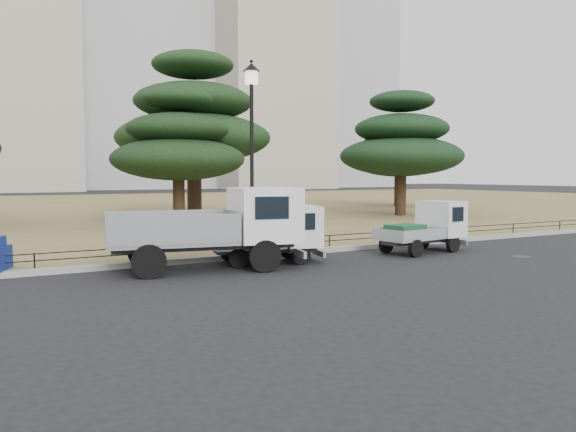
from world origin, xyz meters
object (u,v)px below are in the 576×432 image
truck_large (216,224)px  truck_kei_rear (426,227)px  truck_kei_front (275,235)px  street_lamp (252,125)px

truck_large → truck_kei_rear: size_ratio=1.59×
truck_large → truck_kei_front: bearing=16.3°
truck_kei_front → street_lamp: size_ratio=0.57×
truck_large → street_lamp: 3.75m
truck_large → truck_kei_front: size_ratio=1.62×
street_lamp → truck_kei_front: bearing=-87.9°
truck_kei_front → truck_kei_rear: (5.43, -0.40, 0.02)m
truck_large → truck_kei_front: (1.88, 0.19, -0.41)m
truck_kei_front → street_lamp: 3.55m
truck_kei_rear → street_lamp: 6.62m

